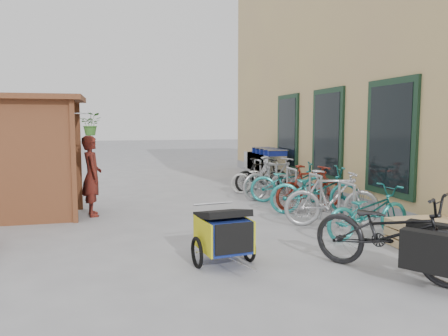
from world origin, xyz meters
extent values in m
plane|color=#9A9A9D|center=(0.00, 0.00, 0.00)|extent=(80.00, 80.00, 0.00)
cube|color=tan|center=(6.50, 4.50, 3.50)|extent=(6.00, 13.00, 7.00)
cube|color=#9A9A9D|center=(3.58, 4.50, 0.15)|extent=(0.18, 13.00, 0.30)
cube|color=#15311F|center=(3.47, 0.50, 1.60)|extent=(0.06, 1.50, 2.20)
cube|color=black|center=(3.44, 0.50, 1.60)|extent=(0.02, 1.25, 1.95)
cube|color=#15311F|center=(3.47, 3.00, 1.60)|extent=(0.06, 1.50, 2.20)
cube|color=black|center=(3.44, 3.00, 1.60)|extent=(0.02, 1.25, 1.95)
cube|color=#15311F|center=(3.47, 5.50, 1.60)|extent=(0.06, 1.50, 2.20)
cube|color=black|center=(3.44, 5.50, 1.60)|extent=(0.02, 1.25, 1.95)
cube|color=brown|center=(-2.30, 1.85, 1.15)|extent=(0.09, 0.09, 2.30)
cube|color=brown|center=(-2.30, 3.15, 1.15)|extent=(0.09, 0.09, 2.30)
cube|color=brown|center=(-3.20, 1.88, 1.15)|extent=(1.80, 0.05, 2.30)
cube|color=brown|center=(-3.20, 3.12, 1.15)|extent=(1.80, 0.05, 2.30)
cube|color=brown|center=(-3.20, 2.50, 2.35)|extent=(2.15, 1.65, 0.10)
cube|color=brown|center=(-3.40, 2.50, 0.90)|extent=(1.30, 1.15, 0.04)
cube|color=brown|center=(-3.40, 2.50, 1.50)|extent=(1.30, 1.15, 0.04)
cylinder|color=#A5A8AD|center=(-2.12, 1.85, 2.05)|extent=(0.36, 0.02, 0.02)
imported|color=#346824|center=(-1.97, 1.85, 1.85)|extent=(0.38, 0.33, 0.42)
cylinder|color=#A5A8AD|center=(2.30, -0.25, 0.42)|extent=(0.05, 0.05, 0.84)
cylinder|color=#A5A8AD|center=(2.30, 0.25, 0.42)|extent=(0.05, 0.05, 0.84)
cylinder|color=#A5A8AD|center=(2.30, 0.00, 0.84)|extent=(0.05, 0.50, 0.05)
cylinder|color=#A5A8AD|center=(2.30, 0.95, 0.42)|extent=(0.05, 0.05, 0.84)
cylinder|color=#A5A8AD|center=(2.30, 1.45, 0.42)|extent=(0.05, 0.05, 0.84)
cylinder|color=#A5A8AD|center=(2.30, 1.20, 0.84)|extent=(0.05, 0.50, 0.05)
cylinder|color=#A5A8AD|center=(2.30, 2.15, 0.42)|extent=(0.05, 0.05, 0.84)
cylinder|color=#A5A8AD|center=(2.30, 2.65, 0.42)|extent=(0.05, 0.05, 0.84)
cylinder|color=#A5A8AD|center=(2.30, 2.40, 0.84)|extent=(0.05, 0.50, 0.05)
cylinder|color=#A5A8AD|center=(2.30, 3.35, 0.42)|extent=(0.05, 0.05, 0.84)
cylinder|color=#A5A8AD|center=(2.30, 3.85, 0.42)|extent=(0.05, 0.05, 0.84)
cylinder|color=#A5A8AD|center=(2.30, 3.60, 0.84)|extent=(0.05, 0.50, 0.05)
cylinder|color=#A5A8AD|center=(2.30, 4.55, 0.42)|extent=(0.05, 0.05, 0.84)
cylinder|color=#A5A8AD|center=(2.30, 5.05, 0.42)|extent=(0.05, 0.05, 0.84)
cylinder|color=#A5A8AD|center=(2.30, 4.80, 0.84)|extent=(0.05, 0.50, 0.05)
cube|color=tan|center=(3.00, -1.40, 0.07)|extent=(1.00, 1.20, 0.12)
cube|color=tan|center=(3.00, -1.40, 0.21)|extent=(1.00, 1.20, 0.12)
cube|color=tan|center=(3.00, -1.40, 0.35)|extent=(1.00, 1.20, 0.12)
cube|color=silver|center=(3.00, 5.53, 0.64)|extent=(0.58, 0.90, 0.55)
cube|color=#172898|center=(3.00, 5.08, 1.01)|extent=(0.58, 0.04, 0.19)
cylinder|color=silver|center=(3.00, 5.05, 1.08)|extent=(0.61, 0.04, 0.04)
cylinder|color=black|center=(2.77, 5.16, 0.06)|extent=(0.04, 0.13, 0.13)
cube|color=silver|center=(3.00, 5.91, 0.64)|extent=(0.58, 0.90, 0.55)
cube|color=#172898|center=(3.00, 5.45, 1.01)|extent=(0.58, 0.04, 0.19)
cylinder|color=silver|center=(3.00, 5.42, 1.08)|extent=(0.61, 0.04, 0.04)
cylinder|color=black|center=(2.77, 5.53, 0.06)|extent=(0.04, 0.13, 0.13)
cube|color=silver|center=(3.00, 6.28, 0.64)|extent=(0.58, 0.90, 0.55)
cube|color=#172898|center=(3.00, 5.82, 1.01)|extent=(0.58, 0.04, 0.19)
cylinder|color=silver|center=(3.00, 5.79, 1.08)|extent=(0.61, 0.04, 0.04)
cylinder|color=black|center=(2.77, 5.91, 0.06)|extent=(0.04, 0.13, 0.13)
cube|color=silver|center=(3.00, 6.65, 0.64)|extent=(0.58, 0.90, 0.55)
cube|color=#172898|center=(3.00, 6.19, 1.01)|extent=(0.58, 0.04, 0.19)
cylinder|color=silver|center=(3.00, 6.16, 1.08)|extent=(0.61, 0.04, 0.04)
cylinder|color=black|center=(2.77, 6.28, 0.06)|extent=(0.04, 0.13, 0.13)
cube|color=silver|center=(3.00, 7.02, 0.64)|extent=(0.58, 0.90, 0.55)
cube|color=#172898|center=(3.00, 6.56, 1.01)|extent=(0.58, 0.04, 0.19)
cylinder|color=silver|center=(3.00, 6.53, 1.08)|extent=(0.61, 0.04, 0.04)
cylinder|color=black|center=(2.77, 6.65, 0.06)|extent=(0.04, 0.13, 0.13)
cube|color=navy|center=(-0.18, -1.17, 0.41)|extent=(0.63, 0.78, 0.42)
cube|color=gold|center=(-0.47, -1.21, 0.41)|extent=(0.12, 0.72, 0.42)
cube|color=gold|center=(0.10, -1.14, 0.41)|extent=(0.12, 0.72, 0.42)
cube|color=black|center=(-0.14, -1.55, 0.44)|extent=(0.51, 0.09, 0.39)
cube|color=black|center=(-0.19, -1.13, 0.67)|extent=(0.68, 0.76, 0.21)
torus|color=black|center=(-0.55, -1.22, 0.19)|extent=(0.10, 0.42, 0.42)
torus|color=black|center=(0.18, -1.13, 0.19)|extent=(0.10, 0.42, 0.42)
cylinder|color=#B7B7BC|center=(-0.11, -1.78, 0.19)|extent=(0.10, 0.61, 0.03)
cylinder|color=#B7B7BC|center=(-0.23, -0.78, 0.75)|extent=(0.58, 0.10, 0.03)
imported|color=black|center=(1.71, -2.08, 0.53)|extent=(1.71, 2.05, 1.05)
cube|color=black|center=(1.82, -2.67, 0.45)|extent=(0.52, 0.64, 0.45)
cube|color=black|center=(2.17, -2.31, 0.45)|extent=(0.52, 0.64, 0.45)
cube|color=#EF4516|center=(1.99, -2.49, 0.50)|extent=(0.20, 0.22, 0.12)
imported|color=maroon|center=(-2.01, 2.42, 0.81)|extent=(0.49, 0.65, 1.62)
imported|color=teal|center=(2.42, -0.49, 0.43)|extent=(1.72, 0.86, 0.86)
imported|color=#999A9E|center=(2.23, 0.39, 0.52)|extent=(1.79, 0.92, 1.04)
imported|color=teal|center=(2.44, 1.51, 0.49)|extent=(1.97, 1.01, 0.99)
imported|color=maroon|center=(2.50, 1.86, 0.49)|extent=(1.67, 0.63, 0.98)
imported|color=teal|center=(2.42, 2.84, 0.48)|extent=(1.92, 1.15, 0.95)
imported|color=#999A9E|center=(2.22, 3.26, 0.53)|extent=(1.84, 0.85, 1.06)
imported|color=beige|center=(2.18, 4.16, 0.42)|extent=(1.69, 1.02, 0.84)
imported|color=black|center=(2.29, 4.41, 0.47)|extent=(1.60, 0.60, 0.94)
camera|label=1|loc=(-1.57, -6.67, 1.89)|focal=35.00mm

